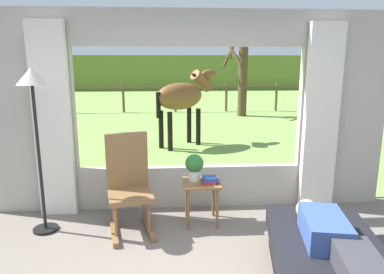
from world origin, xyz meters
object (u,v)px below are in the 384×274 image
object	(u,v)px
pasture_tree	(242,68)
reclining_person	(335,241)
recliner_sofa	(329,271)
side_table	(201,189)
horse	(183,97)
floor_lamp_left	(34,102)
rocking_chair	(129,184)
book_stack	(210,180)
potted_plant	(194,166)

from	to	relation	value
pasture_tree	reclining_person	bearing A→B (deg)	-97.60
recliner_sofa	pasture_tree	xyz separation A→B (m)	(1.32, 9.82, 1.51)
side_table	horse	bearing A→B (deg)	90.82
pasture_tree	side_table	bearing A→B (deg)	-104.95
recliner_sofa	floor_lamp_left	distance (m)	3.31
recliner_sofa	rocking_chair	xyz separation A→B (m)	(-1.77, 1.34, 0.33)
book_stack	horse	xyz separation A→B (m)	(-0.15, 3.98, 0.60)
recliner_sofa	pasture_tree	distance (m)	10.02
rocking_chair	horse	distance (m)	4.12
side_table	recliner_sofa	bearing A→B (deg)	-56.90
floor_lamp_left	recliner_sofa	bearing A→B (deg)	-25.99
recliner_sofa	floor_lamp_left	bearing A→B (deg)	165.28
recliner_sofa	rocking_chair	bearing A→B (deg)	154.24
rocking_chair	potted_plant	distance (m)	0.80
recliner_sofa	book_stack	xyz separation A→B (m)	(-0.83, 1.36, 0.34)
reclining_person	floor_lamp_left	distance (m)	3.23
rocking_chair	book_stack	distance (m)	0.94
potted_plant	pasture_tree	size ratio (longest dim) A/B	0.09
horse	potted_plant	bearing A→B (deg)	-38.72
potted_plant	floor_lamp_left	size ratio (longest dim) A/B	0.17
rocking_chair	floor_lamp_left	size ratio (longest dim) A/B	0.60
side_table	potted_plant	distance (m)	0.29
recliner_sofa	book_stack	bearing A→B (deg)	132.77
rocking_chair	book_stack	xyz separation A→B (m)	(0.94, 0.02, 0.01)
recliner_sofa	potted_plant	xyz separation A→B (m)	(-1.01, 1.48, 0.48)
side_table	floor_lamp_left	distance (m)	2.11
recliner_sofa	book_stack	distance (m)	1.63
side_table	potted_plant	world-z (taller)	potted_plant
side_table	floor_lamp_left	size ratio (longest dim) A/B	0.28
reclining_person	pasture_tree	size ratio (longest dim) A/B	0.40
recliner_sofa	book_stack	size ratio (longest dim) A/B	8.73
floor_lamp_left	pasture_tree	size ratio (longest dim) A/B	0.52
reclining_person	horse	bearing A→B (deg)	111.60
recliner_sofa	floor_lamp_left	size ratio (longest dim) A/B	0.99
floor_lamp_left	horse	xyz separation A→B (m)	(1.77, 4.00, -0.34)
reclining_person	side_table	xyz separation A→B (m)	(-0.93, 1.47, -0.10)
side_table	horse	size ratio (longest dim) A/B	0.30
potted_plant	horse	bearing A→B (deg)	89.64
rocking_chair	side_table	size ratio (longest dim) A/B	2.15
rocking_chair	horse	xyz separation A→B (m)	(0.79, 4.00, 0.61)
reclining_person	book_stack	xyz separation A→B (m)	(-0.83, 1.41, 0.04)
book_stack	floor_lamp_left	distance (m)	2.13
floor_lamp_left	pasture_tree	world-z (taller)	pasture_tree
side_table	book_stack	distance (m)	0.17
book_stack	recliner_sofa	bearing A→B (deg)	-58.51
rocking_chair	pasture_tree	bearing A→B (deg)	57.32
book_stack	pasture_tree	world-z (taller)	pasture_tree
potted_plant	side_table	bearing A→B (deg)	-36.87
recliner_sofa	horse	world-z (taller)	horse
floor_lamp_left	potted_plant	bearing A→B (deg)	4.60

